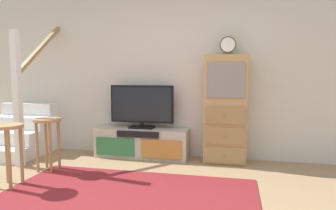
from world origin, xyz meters
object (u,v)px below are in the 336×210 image
Objects in this scene: television at (142,105)px; side_cabinet at (226,110)px; media_console at (142,143)px; desk_clock at (228,46)px; bar_stool_near at (7,140)px; bar_stool_far at (48,132)px.

side_cabinet reaches higher than television.
television is at bearing 90.00° from media_console.
television reaches higher than media_console.
media_console is 0.93× the size of side_cabinet.
media_console is 1.33m from side_cabinet.
desk_clock is 0.36× the size of bar_stool_near.
media_console is 0.55m from television.
bar_stool_near is 1.02× the size of bar_stool_far.
side_cabinet is 2.17× the size of bar_stool_near.
desk_clock reaches higher than media_console.
desk_clock is 0.37× the size of bar_stool_far.
side_cabinet is at bearing 138.06° from desk_clock.
television reaches higher than bar_stool_near.
bar_stool_near is at bearing -125.93° from media_console.
bar_stool_near is at bearing -125.49° from television.
desk_clock is 2.93m from bar_stool_near.
television is 1.34m from bar_stool_far.
television is at bearing 54.51° from bar_stool_near.
television reaches higher than bar_stool_far.
media_console is at bearing 179.78° from desk_clock.
bar_stool_far is at bearing -158.28° from side_cabinet.
bar_stool_far is at bearing -158.77° from desk_clock.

